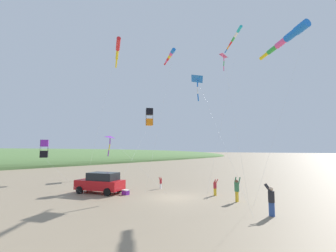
{
  "coord_description": "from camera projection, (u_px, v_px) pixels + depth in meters",
  "views": [
    {
      "loc": [
        12.38,
        -16.23,
        3.93
      ],
      "look_at": [
        -4.33,
        4.51,
        6.53
      ],
      "focal_mm": 25.87,
      "sensor_mm": 36.0,
      "label": 1
    }
  ],
  "objects": [
    {
      "name": "ground_plane",
      "position": [
        175.0,
        197.0,
        19.93
      ],
      "size": [
        600.0,
        600.0,
        0.0
      ],
      "primitive_type": "plane",
      "color": "gray"
    },
    {
      "name": "parked_car",
      "position": [
        101.0,
        182.0,
        21.97
      ],
      "size": [
        4.66,
        3.11,
        1.85
      ],
      "color": "red",
      "rests_on": "ground_plane"
    },
    {
      "name": "cooler_box",
      "position": [
        126.0,
        192.0,
        21.15
      ],
      "size": [
        0.62,
        0.42,
        0.42
      ],
      "color": "purple",
      "rests_on": "ground_plane"
    },
    {
      "name": "person_adult_flyer",
      "position": [
        237.0,
        188.0,
        18.34
      ],
      "size": [
        0.43,
        0.55,
        1.82
      ],
      "color": "gold",
      "rests_on": "ground_plane"
    },
    {
      "name": "person_child_green_jacket",
      "position": [
        215.0,
        186.0,
        20.83
      ],
      "size": [
        0.49,
        0.43,
        1.41
      ],
      "color": "gold",
      "rests_on": "ground_plane"
    },
    {
      "name": "person_child_grey_jacket",
      "position": [
        271.0,
        198.0,
        14.39
      ],
      "size": [
        0.59,
        0.47,
        1.89
      ],
      "color": "#335199",
      "rests_on": "ground_plane"
    },
    {
      "name": "person_bystander_far",
      "position": [
        161.0,
        182.0,
        24.47
      ],
      "size": [
        0.33,
        0.4,
        1.17
      ],
      "color": "silver",
      "rests_on": "ground_plane"
    },
    {
      "name": "kite_delta_green_low_center",
      "position": [
        110.0,
        138.0,
        34.23
      ],
      "size": [
        14.93,
        5.56,
        5.97
      ],
      "color": "purple",
      "rests_on": "ground_plane"
    },
    {
      "name": "kite_windsock_teal_far_right",
      "position": [
        288.0,
        38.0,
        24.12
      ],
      "size": [
        5.79,
        10.12,
        15.86
      ],
      "color": "blue",
      "rests_on": "ground_plane"
    },
    {
      "name": "kite_delta_striped_overhead",
      "position": [
        198.0,
        79.0,
        27.57
      ],
      "size": [
        10.17,
        9.75,
        12.42
      ],
      "color": "blue",
      "rests_on": "ground_plane"
    },
    {
      "name": "kite_box_long_streamer_right",
      "position": [
        44.0,
        149.0,
        28.92
      ],
      "size": [
        12.75,
        2.49,
        5.1
      ],
      "color": "purple",
      "rests_on": "ground_plane"
    },
    {
      "name": "kite_windsock_checkered_midright",
      "position": [
        118.0,
        50.0,
        27.62
      ],
      "size": [
        5.72,
        7.56,
        15.77
      ],
      "color": "red",
      "rests_on": "ground_plane"
    },
    {
      "name": "kite_delta_white_trailing",
      "position": [
        224.0,
        56.0,
        20.68
      ],
      "size": [
        2.56,
        1.44,
        12.17
      ],
      "color": "#EF4C93",
      "rests_on": "ground_plane"
    },
    {
      "name": "kite_box_red_high_left",
      "position": [
        149.0,
        117.0,
        29.36
      ],
      "size": [
        3.5,
        8.16,
        8.92
      ],
      "color": "black",
      "rests_on": "ground_plane"
    },
    {
      "name": "kite_windsock_rainbow_low_near",
      "position": [
        170.0,
        55.0,
        29.08
      ],
      "size": [
        3.97,
        7.52,
        15.64
      ],
      "color": "blue",
      "rests_on": "ground_plane"
    },
    {
      "name": "kite_windsock_orange_high_right",
      "position": [
        234.0,
        37.0,
        32.19
      ],
      "size": [
        5.15,
        15.05,
        19.14
      ],
      "color": "#1EB7C6",
      "rests_on": "ground_plane"
    }
  ]
}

